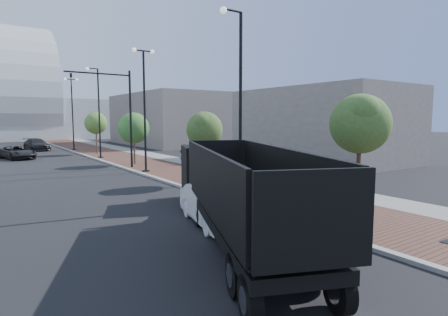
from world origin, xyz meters
TOP-DOWN VIEW (x-y plane):
  - ground at (0.00, 0.00)m, footprint 220.00×220.00m
  - sidewalk at (3.50, 40.00)m, footprint 7.00×140.00m
  - concrete_strip at (6.20, 40.00)m, footprint 2.40×140.00m
  - curb at (0.00, 40.00)m, footprint 0.30×140.00m
  - dump_truck at (-2.08, 7.66)m, footprint 7.16×13.21m
  - white_sedan at (-2.56, 7.47)m, footprint 2.66×4.90m
  - dark_car_mid at (-6.52, 38.57)m, footprint 3.56×5.37m
  - dark_car_far at (-3.35, 49.02)m, footprint 3.04×5.60m
  - pedestrian at (4.90, 23.89)m, footprint 0.83×0.70m
  - streetlight_1 at (0.49, 10.00)m, footprint 1.44×0.56m
  - streetlight_2 at (0.60, 22.00)m, footprint 1.72×0.56m
  - streetlight_3 at (0.49, 34.00)m, footprint 1.44×0.56m
  - streetlight_4 at (0.60, 46.00)m, footprint 1.72×0.56m
  - traffic_mast at (-0.30, 25.00)m, footprint 5.09×0.20m
  - tree_0 at (1.65, 4.02)m, footprint 2.27×2.20m
  - tree_1 at (1.65, 15.02)m, footprint 2.31×2.25m
  - tree_2 at (1.65, 27.02)m, footprint 2.72×2.72m
  - tree_3 at (1.65, 39.02)m, footprint 2.54×2.52m
  - convention_center at (-2.00, 85.00)m, footprint 50.00×30.00m
  - commercial_block_ne at (16.00, 50.00)m, footprint 12.00×22.00m
  - commercial_block_e at (18.00, 20.00)m, footprint 10.00×16.00m
  - utility_cover_1 at (2.40, 8.00)m, footprint 0.50×0.50m
  - utility_cover_2 at (2.40, 19.00)m, footprint 0.50×0.50m

SIDE VIEW (x-z plane):
  - ground at x=0.00m, z-range 0.00..0.00m
  - sidewalk at x=3.50m, z-range 0.00..0.12m
  - concrete_strip at x=6.20m, z-range 0.00..0.13m
  - curb at x=0.00m, z-range 0.00..0.14m
  - utility_cover_1 at x=2.40m, z-range 0.12..0.14m
  - utility_cover_2 at x=2.40m, z-range 0.12..0.14m
  - dark_car_mid at x=-6.52m, z-range 0.00..1.37m
  - white_sedan at x=-2.56m, z-range 0.00..1.53m
  - dark_car_far at x=-3.35m, z-range 0.00..1.54m
  - pedestrian at x=4.90m, z-range 0.00..1.95m
  - dump_truck at x=-2.08m, z-range -0.25..2.97m
  - tree_2 at x=1.65m, z-range 0.96..5.63m
  - tree_1 at x=1.65m, z-range 1.15..5.72m
  - commercial_block_e at x=18.00m, z-range 0.00..7.00m
  - tree_3 at x=1.65m, z-range 1.17..6.05m
  - tree_0 at x=1.65m, z-range 1.40..6.44m
  - commercial_block_ne at x=16.00m, z-range 0.00..8.00m
  - streetlight_1 at x=0.49m, z-range -0.26..8.95m
  - streetlight_3 at x=0.49m, z-range -0.26..8.95m
  - streetlight_2 at x=0.60m, z-range 0.18..9.46m
  - streetlight_4 at x=0.60m, z-range 0.18..9.46m
  - traffic_mast at x=-0.30m, z-range 0.98..8.98m
  - convention_center at x=-2.00m, z-range -19.00..31.00m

